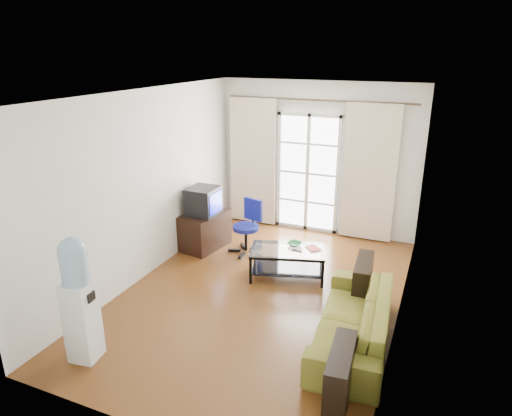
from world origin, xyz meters
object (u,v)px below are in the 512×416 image
Objects in this scene: coffee_table at (287,259)px; water_cooler at (79,297)px; tv_stand at (204,230)px; sofa at (353,320)px; task_chair at (247,237)px; crt_tv at (202,201)px.

coffee_table is 3.02m from water_cooler.
sofa is at bearing -20.37° from tv_stand.
tv_stand is 0.75m from task_chair.
coffee_table is at bearing -17.46° from task_chair.
crt_tv is 0.36× the size of water_cooler.
crt_tv is 0.58× the size of task_chair.
crt_tv is at bearing -154.55° from task_chair.
water_cooler is at bearing -118.11° from coffee_table.
water_cooler is at bearing -75.73° from tv_stand.
coffee_table is 1.36× the size of task_chair.
coffee_table is at bearing -139.21° from sofa.
tv_stand is at bearing -156.71° from task_chair.
tv_stand reaches higher than sofa.
water_cooler is (0.24, -3.09, 0.44)m from tv_stand.
crt_tv is (0.00, -0.03, 0.53)m from tv_stand.
task_chair is 3.28m from water_cooler.
tv_stand is at bearing 86.31° from water_cooler.
task_chair is (-2.12, 1.78, -0.03)m from sofa.
tv_stand is 0.58× the size of water_cooler.
crt_tv reaches higher than task_chair.
coffee_table is 1.46× the size of tv_stand.
coffee_table is 2.35× the size of crt_tv.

